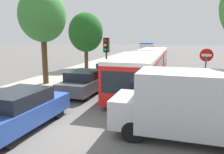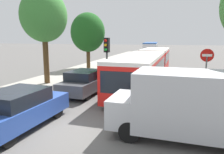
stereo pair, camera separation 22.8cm
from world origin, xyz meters
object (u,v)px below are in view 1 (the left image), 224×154
Objects in this scene: traffic_light at (106,52)px; queued_car_blue at (20,109)px; queued_car_graphite at (85,82)px; tree_left_mid at (42,16)px; white_van at (193,103)px; queued_car_tan at (132,59)px; no_entry_sign at (206,66)px; tree_left_far at (86,33)px; queued_car_navy at (121,63)px; articulated_bus at (147,64)px; queued_car_white at (109,71)px; queued_car_black at (138,56)px; city_bus_rear at (148,47)px.

queued_car_blue is at bearing -1.07° from traffic_light.
tree_left_mid is (-3.67, 1.53, 4.12)m from queued_car_graphite.
traffic_light is (-4.75, 5.55, 1.26)m from white_van.
queued_car_tan is 16.50m from no_entry_sign.
queued_car_graphite is 1.24× the size of traffic_light.
queued_car_blue is at bearing -76.59° from tree_left_far.
queued_car_navy is 5.02m from queued_car_tan.
tree_left_far reaches higher than articulated_bus.
articulated_bus reaches higher than queued_car_white.
queued_car_blue is at bearing -178.24° from queued_car_black.
traffic_light is at bearing -7.02° from tree_left_mid.
traffic_light is at bearing -163.46° from queued_car_white.
queued_car_tan is at bearing -164.33° from traffic_light.
queued_car_navy is 9.95m from traffic_light.
queued_car_graphite is 1.07× the size of queued_car_tan.
queued_car_graphite is at bearing -177.45° from queued_car_tan.
queued_car_tan is 14.85m from traffic_light.
traffic_light is (1.41, 6.42, 1.75)m from queued_car_blue.
queued_car_black is at bearing 2.45° from queued_car_graphite.
queued_car_white is 1.40× the size of no_entry_sign.
queued_car_tan is 7.66m from tree_left_far.
queued_car_navy is 1.41× the size of no_entry_sign.
city_bus_rear is 2.88× the size of queued_car_tan.
queued_car_black is at bearing 0.60° from queued_car_navy.
city_bus_rear is 39.78m from queued_car_blue.
queued_car_black is 0.79× the size of white_van.
tree_left_mid reaches higher than queued_car_navy.
articulated_bus reaches higher than queued_car_graphite.
no_entry_sign is 0.42× the size of tree_left_mid.
articulated_bus is 5.63m from no_entry_sign.
white_van is at bearing -10.83° from no_entry_sign.
city_bus_rear reaches higher than queued_car_tan.
queued_car_graphite is 6.99m from no_entry_sign.
tree_left_far is (-5.07, 8.93, 1.34)m from traffic_light.
queued_car_tan is at bearing 176.54° from city_bus_rear.
queued_car_navy is at bearing 4.16° from queued_car_graphite.
no_entry_sign is (5.76, -0.26, -0.62)m from traffic_light.
traffic_light reaches higher than white_van.
queued_car_navy is (0.00, 16.10, -0.06)m from queued_car_blue.
queued_car_white is 6.86m from tree_left_far.
tree_left_mid reaches higher than articulated_bus.
queued_car_black is (0.32, 9.83, -0.00)m from queued_car_navy.
city_bus_rear is 24.84m from tree_left_far.
queued_car_white is at bearing -95.98° from articulated_bus.
no_entry_sign reaches higher than queued_car_graphite.
articulated_bus reaches higher than queued_car_tan.
queued_car_navy is 10.55m from tree_left_mid.
articulated_bus is at bearing -161.03° from queued_car_tan.
queued_car_navy reaches higher than queued_car_tan.
no_entry_sign is (7.17, 6.17, 1.13)m from queued_car_blue.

